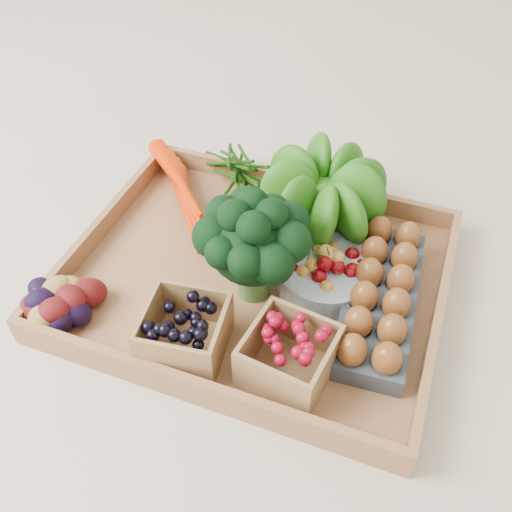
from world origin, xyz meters
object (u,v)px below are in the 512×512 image
(broccoli, at_px, (253,262))
(tray, at_px, (256,280))
(cherry_bowl, at_px, (325,274))
(egg_carton, at_px, (379,301))

(broccoli, bearing_deg, tray, 102.58)
(cherry_bowl, xyz_separation_m, egg_carton, (0.09, -0.02, -0.00))
(cherry_bowl, height_order, egg_carton, cherry_bowl)
(egg_carton, bearing_deg, tray, 177.42)
(broccoli, bearing_deg, cherry_bowl, 29.28)
(cherry_bowl, distance_m, egg_carton, 0.09)
(cherry_bowl, bearing_deg, broccoli, -150.72)
(tray, bearing_deg, egg_carton, 1.13)
(tray, relative_size, egg_carton, 1.97)
(tray, xyz_separation_m, cherry_bowl, (0.10, 0.02, 0.03))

